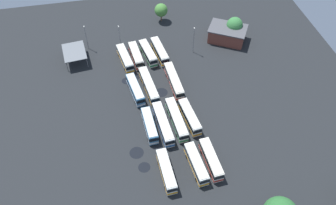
% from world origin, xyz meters
% --- Properties ---
extents(ground_plane, '(121.54, 121.54, 0.00)m').
position_xyz_m(ground_plane, '(0.00, 0.00, 0.00)').
color(ground_plane, black).
extents(bus_row0_slot0, '(11.67, 4.39, 3.61)m').
position_xyz_m(bus_row0_slot0, '(-20.82, -7.95, 1.90)').
color(bus_row0_slot0, silver).
rests_on(bus_row0_slot0, ground_plane).
extents(bus_row0_slot1, '(11.00, 3.57, 3.61)m').
position_xyz_m(bus_row0_slot1, '(-21.48, -4.33, 1.90)').
color(bus_row0_slot1, silver).
rests_on(bus_row0_slot1, ground_plane).
extents(bus_row0_slot2, '(11.28, 4.47, 3.61)m').
position_xyz_m(bus_row0_slot2, '(-21.89, -0.37, 1.90)').
color(bus_row0_slot2, silver).
rests_on(bus_row0_slot2, ground_plane).
extents(bus_row0_slot3, '(12.00, 4.12, 3.61)m').
position_xyz_m(bus_row0_slot3, '(-22.02, 3.49, 1.90)').
color(bus_row0_slot3, silver).
rests_on(bus_row0_slot3, ground_plane).
extents(bus_row1_slot0, '(11.45, 4.26, 3.61)m').
position_xyz_m(bus_row1_slot0, '(-6.44, -6.65, 1.90)').
color(bus_row1_slot0, teal).
rests_on(bus_row1_slot0, ground_plane).
extents(bus_row1_slot1, '(13.88, 4.16, 3.61)m').
position_xyz_m(bus_row1_slot1, '(-7.30, -2.55, 1.90)').
color(bus_row1_slot1, silver).
rests_on(bus_row1_slot1, ground_plane).
extents(bus_row1_slot3, '(13.81, 3.41, 3.61)m').
position_xyz_m(bus_row1_slot3, '(-7.83, 5.12, 1.90)').
color(bus_row1_slot3, silver).
rests_on(bus_row1_slot3, ground_plane).
extents(bus_row2_slot0, '(10.83, 3.10, 3.61)m').
position_xyz_m(bus_row2_slot0, '(7.45, -4.81, 1.90)').
color(bus_row2_slot0, teal).
rests_on(bus_row2_slot0, ground_plane).
extents(bus_row2_slot1, '(13.83, 3.61, 3.61)m').
position_xyz_m(bus_row2_slot1, '(7.63, -1.19, 1.90)').
color(bus_row2_slot1, silver).
rests_on(bus_row2_slot1, ground_plane).
extents(bus_row2_slot2, '(13.83, 3.62, 3.61)m').
position_xyz_m(bus_row2_slot2, '(6.78, 2.67, 1.90)').
color(bus_row2_slot2, silver).
rests_on(bus_row2_slot2, ground_plane).
extents(bus_row2_slot3, '(11.68, 4.06, 3.61)m').
position_xyz_m(bus_row2_slot3, '(6.77, 6.35, 1.90)').
color(bus_row2_slot3, silver).
rests_on(bus_row2_slot3, ground_plane).
extents(bus_row3_slot0, '(11.28, 3.11, 3.61)m').
position_xyz_m(bus_row3_slot0, '(21.98, -3.15, 1.90)').
color(bus_row3_slot0, silver).
rests_on(bus_row3_slot0, ground_plane).
extents(bus_row3_slot2, '(11.26, 3.71, 3.61)m').
position_xyz_m(bus_row3_slot2, '(21.42, 4.37, 1.90)').
color(bus_row3_slot2, silver).
rests_on(bus_row3_slot2, ground_plane).
extents(bus_row3_slot3, '(11.32, 3.32, 3.61)m').
position_xyz_m(bus_row3_slot3, '(20.96, 8.22, 1.90)').
color(bus_row3_slot3, silver).
rests_on(bus_row3_slot3, ground_plane).
extents(depot_building, '(13.41, 14.84, 5.00)m').
position_xyz_m(depot_building, '(-25.61, 27.50, 2.52)').
color(depot_building, brown).
rests_on(depot_building, ground_plane).
extents(maintenance_shelter, '(10.12, 7.87, 3.79)m').
position_xyz_m(maintenance_shelter, '(-25.24, -23.41, 3.61)').
color(maintenance_shelter, slate).
rests_on(maintenance_shelter, ground_plane).
extents(lamp_post_mid_lot, '(0.56, 0.28, 8.17)m').
position_xyz_m(lamp_post_mid_lot, '(-29.46, -8.45, 4.50)').
color(lamp_post_mid_lot, slate).
rests_on(lamp_post_mid_lot, ground_plane).
extents(lamp_post_near_entrance, '(0.56, 0.28, 8.94)m').
position_xyz_m(lamp_post_near_entrance, '(-30.48, -19.21, 4.89)').
color(lamp_post_near_entrance, slate).
rests_on(lamp_post_near_entrance, ground_plane).
extents(lamp_post_by_building, '(0.56, 0.28, 9.75)m').
position_xyz_m(lamp_post_by_building, '(-21.63, 14.57, 5.30)').
color(lamp_post_by_building, slate).
rests_on(lamp_post_by_building, ground_plane).
extents(tree_south_edge, '(5.40, 5.40, 7.73)m').
position_xyz_m(tree_south_edge, '(-26.66, 30.09, 5.01)').
color(tree_south_edge, brown).
rests_on(tree_south_edge, ground_plane).
extents(tree_north_edge, '(4.67, 4.67, 6.84)m').
position_xyz_m(tree_north_edge, '(-41.10, 7.64, 4.49)').
color(tree_north_edge, brown).
rests_on(tree_north_edge, ground_plane).
extents(puddle_near_shelter, '(3.79, 3.79, 0.01)m').
position_xyz_m(puddle_near_shelter, '(-5.54, 0.85, 0.00)').
color(puddle_near_shelter, black).
rests_on(puddle_near_shelter, ground_plane).
extents(puddle_between_rows, '(3.04, 3.04, 0.01)m').
position_xyz_m(puddle_between_rows, '(18.70, -8.10, 0.00)').
color(puddle_between_rows, black).
rests_on(puddle_between_rows, ground_plane).
extents(puddle_centre_drain, '(3.69, 3.69, 0.01)m').
position_xyz_m(puddle_centre_drain, '(14.07, -9.34, 0.00)').
color(puddle_centre_drain, black).
rests_on(puddle_centre_drain, ground_plane).
extents(puddle_front_lane, '(2.58, 2.58, 0.01)m').
position_xyz_m(puddle_front_lane, '(-13.71, -5.46, 0.00)').
color(puddle_front_lane, black).
rests_on(puddle_front_lane, ground_plane).
extents(puddle_back_corner, '(2.97, 2.97, 0.01)m').
position_xyz_m(puddle_back_corner, '(-12.56, -8.64, 0.00)').
color(puddle_back_corner, black).
rests_on(puddle_back_corner, ground_plane).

